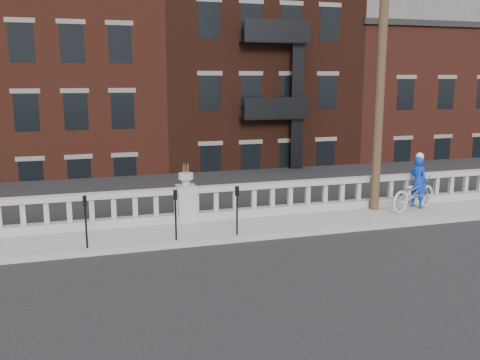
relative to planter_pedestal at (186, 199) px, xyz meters
name	(u,v)px	position (x,y,z in m)	size (l,w,h in m)	color
ground	(221,270)	(0.00, -3.95, -0.83)	(120.00, 120.00, 0.00)	black
sidewalk	(193,232)	(0.00, -0.95, -0.76)	(32.00, 2.20, 0.15)	gray
balustrade	(186,205)	(0.00, 0.00, -0.19)	(28.00, 0.34, 1.03)	gray
planter_pedestal	(186,199)	(0.00, 0.00, 0.00)	(0.55, 0.55, 1.76)	gray
lower_level	(134,106)	(0.56, 19.09, 1.80)	(80.00, 44.00, 20.80)	#605E59
utility_pole	(382,50)	(6.20, -0.35, 4.41)	(1.60, 0.28, 10.00)	#422D1E
parking_meter_a	(86,216)	(-2.94, -1.80, 0.17)	(0.10, 0.09, 1.36)	black
parking_meter_b	(176,209)	(-0.65, -1.80, 0.17)	(0.10, 0.09, 1.36)	black
parking_meter_c	(237,205)	(1.04, -1.80, 0.17)	(0.10, 0.09, 1.36)	black
bicycle	(414,193)	(7.37, -0.78, -0.12)	(0.75, 2.15, 1.13)	silver
cyclist	(418,182)	(7.68, -0.55, 0.19)	(0.63, 0.41, 1.73)	#0C33BA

